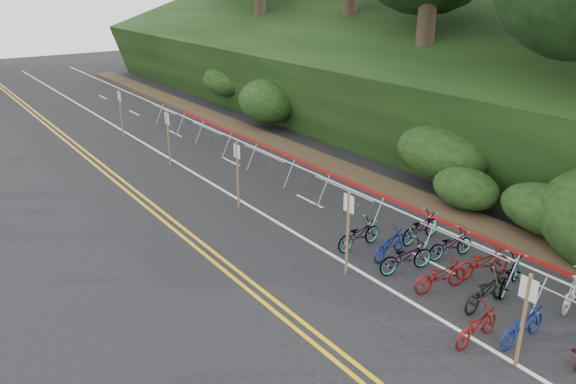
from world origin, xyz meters
TOP-DOWN VIEW (x-y plane):
  - ground at (0.00, 0.00)m, footprint 120.00×120.00m
  - road_markings at (0.63, 10.10)m, footprint 7.47×80.00m
  - red_curb at (5.70, 12.00)m, footprint 0.25×28.00m
  - embankment at (12.96, 19.04)m, footprint 14.30×48.14m
  - bike_racks_rest at (3.00, 13.00)m, footprint 1.14×23.00m
  - signpost_near at (0.95, -0.21)m, footprint 0.08×0.40m
  - signposts_rest at (0.60, 14.00)m, footprint 0.08×18.40m
  - bike_front at (0.98, 0.87)m, footprint 0.65×1.60m
  - bike_valet at (2.89, 1.30)m, footprint 3.32×10.96m

SIDE VIEW (x-z plane):
  - ground at x=0.00m, z-range 0.00..0.00m
  - road_markings at x=0.63m, z-range 0.00..0.01m
  - red_curb at x=5.70m, z-range 0.00..0.10m
  - bike_front at x=0.98m, z-range 0.00..0.82m
  - bike_valet at x=2.89m, z-range -0.07..1.02m
  - bike_racks_rest at x=3.00m, z-range 0.27..1.44m
  - signpost_near at x=0.95m, z-range 0.17..2.42m
  - signposts_rest at x=0.60m, z-range 0.18..2.68m
  - embankment at x=12.96m, z-range -1.99..7.12m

